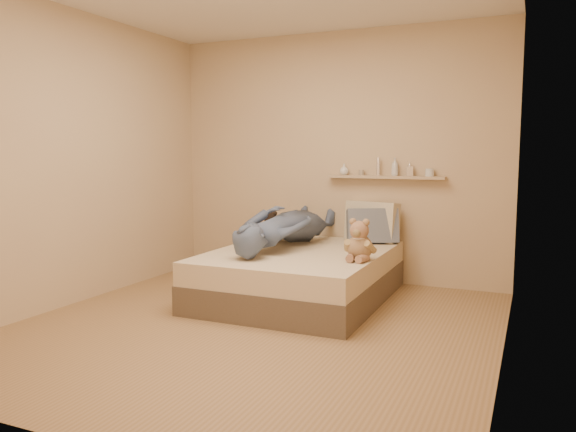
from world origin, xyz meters
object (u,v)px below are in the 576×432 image
at_px(teddy_bear, 359,243).
at_px(pillow_cream, 372,221).
at_px(dark_plush, 271,228).
at_px(wall_shelf, 385,177).
at_px(game_console, 254,243).
at_px(person, 283,226).
at_px(pillow_grey, 373,226).
at_px(bed, 300,275).

relative_size(teddy_bear, pillow_cream, 0.65).
height_order(dark_plush, wall_shelf, wall_shelf).
xyz_separation_m(game_console, wall_shelf, (0.74, 1.46, 0.51)).
bearing_deg(wall_shelf, pillow_cream, -143.15).
distance_m(teddy_bear, person, 0.94).
bearing_deg(teddy_bear, pillow_cream, 99.86).
relative_size(pillow_grey, person, 0.30).
relative_size(game_console, pillow_cream, 0.31).
distance_m(bed, pillow_cream, 1.03).
xyz_separation_m(pillow_cream, pillow_grey, (0.04, -0.14, -0.03)).
bearing_deg(bed, pillow_cream, 61.82).
height_order(pillow_cream, person, pillow_cream).
height_order(game_console, pillow_cream, pillow_cream).
height_order(pillow_cream, wall_shelf, wall_shelf).
xyz_separation_m(person, wall_shelf, (0.78, 0.78, 0.45)).
distance_m(bed, teddy_bear, 0.77).
relative_size(dark_plush, wall_shelf, 0.26).
relative_size(game_console, dark_plush, 0.54).
bearing_deg(game_console, pillow_cream, 65.31).
distance_m(game_console, pillow_cream, 1.53).
bearing_deg(game_console, bed, 70.92).
relative_size(game_console, pillow_grey, 0.34).
bearing_deg(dark_plush, game_console, -72.52).
xyz_separation_m(game_console, pillow_cream, (0.64, 1.38, 0.06)).
xyz_separation_m(dark_plush, pillow_grey, (0.99, 0.27, 0.04)).
xyz_separation_m(bed, pillow_grey, (0.49, 0.69, 0.40)).
distance_m(pillow_grey, person, 0.91).
bearing_deg(person, teddy_bear, 158.33).
bearing_deg(game_console, dark_plush, 107.48).
xyz_separation_m(pillow_cream, person, (-0.68, -0.70, -0.00)).
xyz_separation_m(bed, person, (-0.23, 0.13, 0.43)).
distance_m(pillow_cream, pillow_grey, 0.15).
distance_m(game_console, wall_shelf, 1.72).
height_order(pillow_cream, pillow_grey, pillow_cream).
bearing_deg(dark_plush, person, -46.94).
relative_size(pillow_cream, person, 0.33).
bearing_deg(dark_plush, pillow_cream, 23.62).
relative_size(teddy_bear, person, 0.21).
xyz_separation_m(teddy_bear, pillow_grey, (-0.14, 0.93, 0.02)).
distance_m(teddy_bear, pillow_grey, 0.94).
xyz_separation_m(game_console, person, (-0.04, 0.69, 0.06)).
bearing_deg(game_console, wall_shelf, 63.12).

